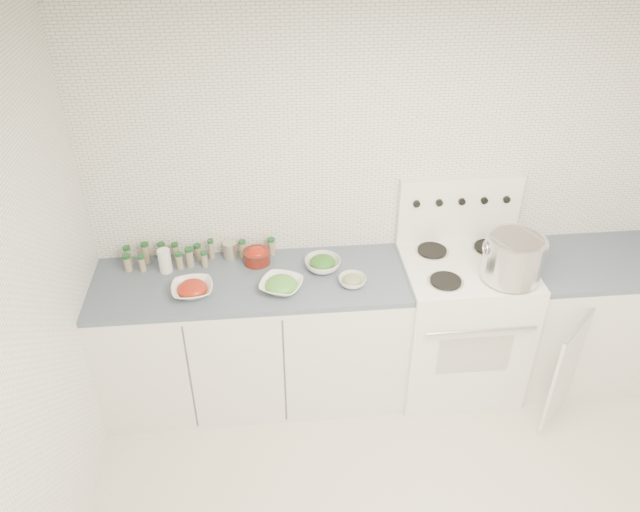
# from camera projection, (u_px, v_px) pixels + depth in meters

# --- Properties ---
(room_walls) EXTENTS (3.54, 3.04, 2.52)m
(room_walls) POSITION_uv_depth(u_px,v_px,m) (457.00, 311.00, 2.37)
(room_walls) COLOR white
(room_walls) RESTS_ON ground
(counter_left) EXTENTS (1.85, 0.62, 0.90)m
(counter_left) POSITION_uv_depth(u_px,v_px,m) (254.00, 338.00, 3.91)
(counter_left) COLOR white
(counter_left) RESTS_ON ground
(stove) EXTENTS (0.76, 0.70, 1.36)m
(stove) POSITION_uv_depth(u_px,v_px,m) (458.00, 320.00, 3.98)
(stove) COLOR white
(stove) RESTS_ON ground
(counter_right) EXTENTS (0.89, 0.90, 0.90)m
(counter_right) POSITION_uv_depth(u_px,v_px,m) (580.00, 317.00, 4.07)
(counter_right) COLOR white
(counter_right) RESTS_ON ground
(stock_pot) EXTENTS (0.36, 0.34, 0.26)m
(stock_pot) POSITION_uv_depth(u_px,v_px,m) (513.00, 256.00, 3.53)
(stock_pot) COLOR silver
(stock_pot) RESTS_ON stove
(bowl_tomato) EXTENTS (0.25, 0.25, 0.08)m
(bowl_tomato) POSITION_uv_depth(u_px,v_px,m) (192.00, 289.00, 3.53)
(bowl_tomato) COLOR white
(bowl_tomato) RESTS_ON counter_left
(bowl_snowpea) EXTENTS (0.31, 0.31, 0.08)m
(bowl_snowpea) POSITION_uv_depth(u_px,v_px,m) (281.00, 285.00, 3.56)
(bowl_snowpea) COLOR white
(bowl_snowpea) RESTS_ON counter_left
(bowl_broccoli) EXTENTS (0.28, 0.28, 0.09)m
(bowl_broccoli) POSITION_uv_depth(u_px,v_px,m) (323.00, 264.00, 3.73)
(bowl_broccoli) COLOR white
(bowl_broccoli) RESTS_ON counter_left
(bowl_zucchini) EXTENTS (0.19, 0.19, 0.06)m
(bowl_zucchini) POSITION_uv_depth(u_px,v_px,m) (352.00, 281.00, 3.60)
(bowl_zucchini) COLOR white
(bowl_zucchini) RESTS_ON counter_left
(bowl_pepper) EXTENTS (0.16, 0.16, 0.10)m
(bowl_pepper) POSITION_uv_depth(u_px,v_px,m) (257.00, 256.00, 3.78)
(bowl_pepper) COLOR #5A170F
(bowl_pepper) RESTS_ON counter_left
(salt_canister) EXTENTS (0.09, 0.09, 0.15)m
(salt_canister) POSITION_uv_depth(u_px,v_px,m) (165.00, 261.00, 3.69)
(salt_canister) COLOR white
(salt_canister) RESTS_ON counter_left
(tin_can) EXTENTS (0.11, 0.11, 0.11)m
(tin_can) POSITION_uv_depth(u_px,v_px,m) (230.00, 250.00, 3.82)
(tin_can) COLOR #B7B09B
(tin_can) RESTS_ON counter_left
(spice_cluster) EXTENTS (0.91, 0.15, 0.14)m
(spice_cluster) POSITION_uv_depth(u_px,v_px,m) (182.00, 254.00, 3.77)
(spice_cluster) COLOR gray
(spice_cluster) RESTS_ON counter_left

